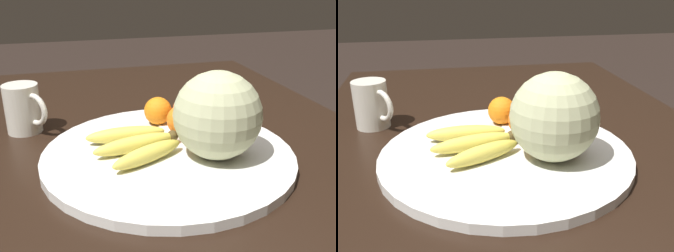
{
  "view_description": "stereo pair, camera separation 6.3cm",
  "coord_description": "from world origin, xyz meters",
  "views": [
    {
      "loc": [
        0.73,
        -0.22,
        1.12
      ],
      "look_at": [
        0.08,
        -0.03,
        0.85
      ],
      "focal_mm": 42.0,
      "sensor_mm": 36.0,
      "label": 1
    },
    {
      "loc": [
        0.75,
        -0.15,
        1.12
      ],
      "look_at": [
        0.08,
        -0.03,
        0.85
      ],
      "focal_mm": 42.0,
      "sensor_mm": 36.0,
      "label": 2
    }
  ],
  "objects": [
    {
      "name": "kitchen_table",
      "position": [
        0.0,
        0.0,
        0.67
      ],
      "size": [
        1.38,
        0.9,
        0.78
      ],
      "color": "black",
      "rests_on": "ground_plane"
    },
    {
      "name": "fruit_bowl",
      "position": [
        0.08,
        -0.03,
        0.79
      ],
      "size": [
        0.48,
        0.48,
        0.02
      ],
      "color": "white",
      "rests_on": "kitchen_table"
    },
    {
      "name": "melon",
      "position": [
        0.12,
        0.05,
        0.88
      ],
      "size": [
        0.16,
        0.16,
        0.16
      ],
      "color": "#B2B789",
      "rests_on": "fruit_bowl"
    },
    {
      "name": "banana_bunch",
      "position": [
        0.07,
        -0.09,
        0.81
      ],
      "size": [
        0.16,
        0.18,
        0.03
      ],
      "rotation": [
        0.0,
        0.0,
        4.94
      ],
      "color": "#473819",
      "rests_on": "fruit_bowl"
    },
    {
      "name": "orange_front_left",
      "position": [
        0.01,
        0.02,
        0.83
      ],
      "size": [
        0.06,
        0.06,
        0.06
      ],
      "color": "orange",
      "rests_on": "fruit_bowl"
    },
    {
      "name": "orange_front_right",
      "position": [
        -0.05,
        0.05,
        0.83
      ],
      "size": [
        0.07,
        0.07,
        0.07
      ],
      "color": "orange",
      "rests_on": "fruit_bowl"
    },
    {
      "name": "orange_mid_center",
      "position": [
        -0.06,
        -0.02,
        0.83
      ],
      "size": [
        0.06,
        0.06,
        0.06
      ],
      "color": "orange",
      "rests_on": "fruit_bowl"
    },
    {
      "name": "orange_back_left",
      "position": [
        -0.06,
        0.11,
        0.83
      ],
      "size": [
        0.07,
        0.07,
        0.07
      ],
      "color": "orange",
      "rests_on": "fruit_bowl"
    },
    {
      "name": "produce_tag",
      "position": [
        -0.02,
        -0.01,
        0.8
      ],
      "size": [
        0.08,
        0.04,
        0.0
      ],
      "rotation": [
        0.0,
        0.0,
        -0.19
      ],
      "color": "white",
      "rests_on": "fruit_bowl"
    },
    {
      "name": "ceramic_mug",
      "position": [
        -0.14,
        -0.3,
        0.83
      ],
      "size": [
        0.1,
        0.09,
        0.11
      ],
      "rotation": [
        0.0,
        0.0,
        0.71
      ],
      "color": "beige",
      "rests_on": "kitchen_table"
    }
  ]
}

